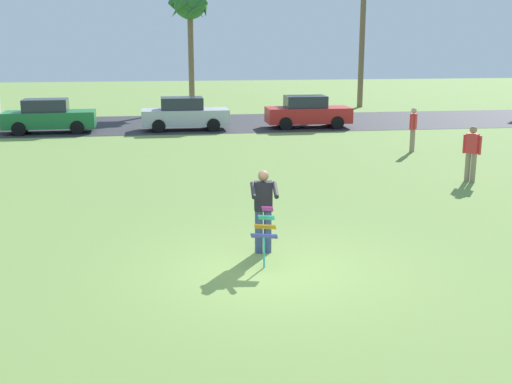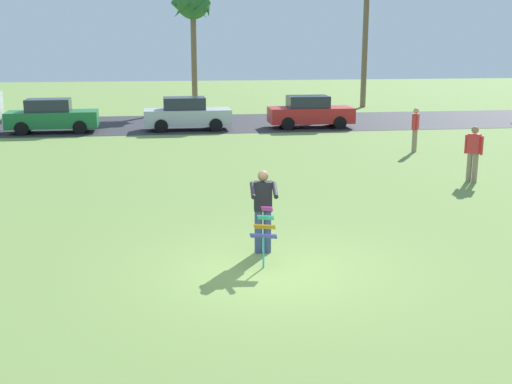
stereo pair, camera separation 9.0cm
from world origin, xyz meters
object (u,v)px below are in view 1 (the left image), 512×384
(kite_held, at_px, (265,228))
(person_kite_flyer, at_px, (263,208))
(person_walker_far, at_px, (472,152))
(palm_tree_right_near, at_px, (190,7))
(person_walker_near, at_px, (413,128))
(parked_car_silver, at_px, (185,114))
(parked_car_red, at_px, (307,112))
(parked_car_green, at_px, (49,117))

(kite_held, bearing_deg, person_kite_flyer, 83.95)
(kite_held, distance_m, person_walker_far, 9.94)
(palm_tree_right_near, xyz_separation_m, person_walker_near, (7.73, -17.81, -5.39))
(palm_tree_right_near, xyz_separation_m, person_walker_far, (7.40, -23.31, -5.39))
(parked_car_silver, xyz_separation_m, person_walker_near, (8.61, -7.67, 0.16))
(kite_held, xyz_separation_m, parked_car_red, (5.38, 19.68, 0.03))
(parked_car_green, xyz_separation_m, person_walker_far, (14.68, -13.17, 0.16))
(person_kite_flyer, height_order, person_walker_near, same)
(parked_car_green, relative_size, parked_car_silver, 1.01)
(kite_held, relative_size, person_walker_near, 0.64)
(person_kite_flyer, relative_size, parked_car_silver, 0.41)
(person_walker_near, bearing_deg, parked_car_silver, 138.30)
(parked_car_silver, bearing_deg, person_walker_far, -57.84)
(parked_car_silver, xyz_separation_m, palm_tree_right_near, (0.88, 10.14, 5.55))
(person_kite_flyer, bearing_deg, person_walker_far, 37.99)
(person_kite_flyer, bearing_deg, kite_held, -96.05)
(kite_held, distance_m, parked_car_green, 20.95)
(parked_car_green, distance_m, parked_car_silver, 6.41)
(parked_car_green, relative_size, person_walker_far, 2.46)
(kite_held, xyz_separation_m, palm_tree_right_near, (0.10, 29.83, 5.58))
(person_walker_far, bearing_deg, kite_held, -139.01)
(parked_car_green, xyz_separation_m, parked_car_red, (12.56, 0.00, 0.00))
(parked_car_red, bearing_deg, kite_held, -105.28)
(person_kite_flyer, bearing_deg, parked_car_green, 110.95)
(parked_car_red, bearing_deg, person_kite_flyer, -105.61)
(parked_car_red, xyz_separation_m, person_walker_far, (2.12, -13.17, 0.16))
(person_kite_flyer, xyz_separation_m, kite_held, (-0.08, -0.72, -0.21))
(parked_car_red, relative_size, person_walker_far, 2.43)
(person_kite_flyer, height_order, parked_car_red, person_kite_flyer)
(palm_tree_right_near, bearing_deg, person_walker_far, -72.38)
(parked_car_red, bearing_deg, parked_car_silver, -180.00)
(person_walker_near, xyz_separation_m, person_walker_far, (-0.33, -5.49, 0.00))
(parked_car_silver, distance_m, person_walker_far, 15.55)
(parked_car_green, bearing_deg, person_walker_far, -41.88)
(parked_car_green, bearing_deg, kite_held, -69.95)
(person_kite_flyer, xyz_separation_m, parked_car_red, (5.30, 18.96, -0.18))
(person_kite_flyer, xyz_separation_m, parked_car_silver, (-0.86, 18.96, -0.18))
(palm_tree_right_near, bearing_deg, person_walker_near, -66.53)
(parked_car_red, xyz_separation_m, palm_tree_right_near, (-5.28, 10.14, 5.55))
(parked_car_red, height_order, person_walker_near, person_walker_near)
(parked_car_green, height_order, person_walker_far, person_walker_far)
(kite_held, relative_size, parked_car_silver, 0.26)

